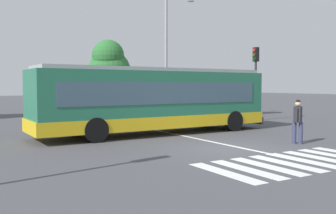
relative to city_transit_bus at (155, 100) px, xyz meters
name	(u,v)px	position (x,y,z in m)	size (l,w,h in m)	color
ground_plane	(226,148)	(0.21, -4.89, -1.59)	(160.00, 160.00, 0.00)	#47474C
city_transit_bus	(155,100)	(0.00, 0.00, 0.00)	(11.52, 2.76, 3.06)	black
pedestrian_crossing_street	(298,119)	(3.25, -5.52, -0.62)	(0.52, 0.42, 1.72)	#333856
parked_car_black	(75,108)	(-0.93, 9.49, -0.82)	(2.02, 4.57, 1.35)	black
parked_car_charcoal	(113,106)	(1.96, 9.75, -0.82)	(1.97, 4.55, 1.35)	black
parked_car_white	(143,105)	(4.54, 10.05, -0.82)	(1.99, 4.56, 1.35)	black
traffic_light_far_corner	(256,72)	(8.70, 2.41, 1.57)	(0.33, 0.32, 4.70)	#28282B
bus_stop_shelter	(231,84)	(10.21, 6.53, 0.83)	(3.93, 1.54, 3.25)	#28282B
twin_arm_street_lamp	(166,41)	(4.69, 6.90, 3.71)	(4.66, 0.32, 8.54)	#939399
background_tree_right	(109,67)	(4.50, 16.71, 2.39)	(3.86, 3.86, 6.39)	brown
crosswalk_painted_stripes	(295,162)	(0.35, -7.86, -1.58)	(5.80, 2.67, 0.01)	silver
lane_center_line	(204,140)	(0.70, -2.89, -1.58)	(0.16, 24.00, 0.01)	silver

